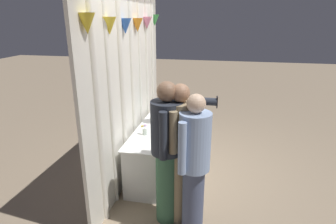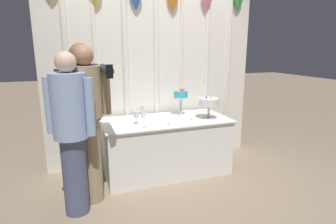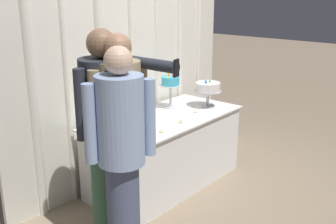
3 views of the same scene
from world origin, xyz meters
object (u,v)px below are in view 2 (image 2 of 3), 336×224
(tealight_far_left, at_px, (144,127))
(tealight_near_left, at_px, (168,124))
(guest_man_dark_suit, at_px, (71,129))
(wine_glass, at_px, (136,115))
(flower_vase, at_px, (143,111))
(cake_display_nearleft, at_px, (181,96))
(guest_girl_blue_dress, at_px, (84,116))
(cake_display_nearright, at_px, (209,103))
(tealight_near_right, at_px, (192,119))
(cake_table, at_px, (166,146))
(guest_man_pink_jacket, at_px, (88,119))

(tealight_far_left, distance_m, tealight_near_left, 0.32)
(tealight_near_left, relative_size, guest_man_dark_suit, 0.03)
(wine_glass, distance_m, flower_vase, 0.35)
(flower_vase, bearing_deg, guest_man_dark_suit, -138.69)
(wine_glass, xyz_separation_m, tealight_far_left, (0.04, -0.17, -0.11))
(cake_display_nearleft, distance_m, tealight_near_left, 0.57)
(cake_display_nearleft, relative_size, guest_girl_blue_dress, 0.23)
(tealight_near_left, bearing_deg, cake_display_nearright, 10.33)
(flower_vase, relative_size, guest_girl_blue_dress, 0.10)
(guest_man_dark_suit, bearing_deg, flower_vase, 41.31)
(tealight_near_right, relative_size, guest_man_dark_suit, 0.03)
(guest_man_dark_suit, bearing_deg, cake_display_nearleft, 27.34)
(tealight_near_left, xyz_separation_m, guest_girl_blue_dress, (-0.97, -0.04, 0.19))
(tealight_far_left, bearing_deg, cake_table, 35.99)
(tealight_near_left, bearing_deg, flower_vase, 113.76)
(cake_display_nearleft, bearing_deg, tealight_far_left, -146.45)
(tealight_near_left, distance_m, guest_man_dark_suit, 1.18)
(cake_display_nearright, height_order, flower_vase, cake_display_nearright)
(cake_table, relative_size, guest_man_pink_jacket, 1.00)
(tealight_near_right, relative_size, guest_man_pink_jacket, 0.03)
(tealight_near_right, distance_m, guest_man_pink_jacket, 1.33)
(cake_table, relative_size, flower_vase, 10.05)
(wine_glass, height_order, guest_man_dark_suit, guest_man_dark_suit)
(guest_man_pink_jacket, relative_size, guest_man_dark_suit, 1.03)
(cake_display_nearleft, distance_m, flower_vase, 0.56)
(guest_man_pink_jacket, bearing_deg, guest_girl_blue_dress, 101.40)
(cake_display_nearright, distance_m, tealight_near_left, 0.64)
(tealight_far_left, relative_size, guest_man_dark_suit, 0.03)
(flower_vase, bearing_deg, tealight_far_left, -103.73)
(cake_display_nearleft, bearing_deg, tealight_near_left, -129.35)
(flower_vase, relative_size, tealight_near_left, 3.38)
(cake_display_nearleft, relative_size, cake_display_nearright, 1.25)
(cake_display_nearleft, height_order, cake_display_nearright, cake_display_nearleft)
(guest_man_pink_jacket, bearing_deg, guest_man_dark_suit, -133.22)
(guest_girl_blue_dress, bearing_deg, tealight_near_right, 5.33)
(cake_display_nearleft, relative_size, tealight_near_right, 9.12)
(cake_display_nearright, xyz_separation_m, guest_man_dark_suit, (-1.72, -0.46, -0.05))
(cake_display_nearleft, height_order, tealight_far_left, cake_display_nearleft)
(cake_table, bearing_deg, guest_man_pink_jacket, -157.83)
(cake_display_nearleft, distance_m, cake_display_nearright, 0.40)
(wine_glass, distance_m, guest_man_pink_jacket, 0.67)
(wine_glass, bearing_deg, cake_table, 12.72)
(guest_man_pink_jacket, bearing_deg, cake_display_nearleft, 23.95)
(tealight_near_left, bearing_deg, guest_man_pink_jacket, -169.67)
(cake_display_nearright, height_order, tealight_near_right, cake_display_nearright)
(wine_glass, xyz_separation_m, guest_man_dark_suit, (-0.75, -0.49, 0.03))
(tealight_near_left, height_order, guest_man_pink_jacket, guest_man_pink_jacket)
(wine_glass, distance_m, tealight_near_right, 0.72)
(wine_glass, distance_m, tealight_near_left, 0.40)
(tealight_near_right, distance_m, guest_man_dark_suit, 1.53)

